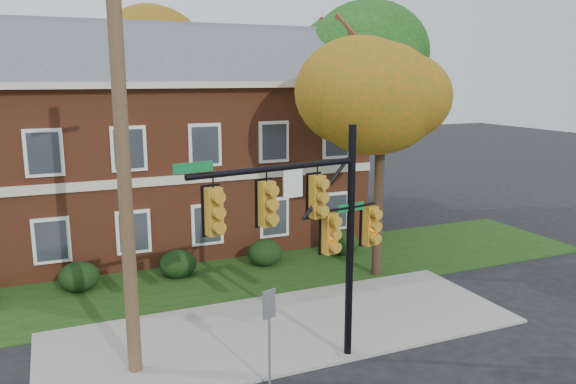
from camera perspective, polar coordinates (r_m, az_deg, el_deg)
name	(u,v)px	position (r m, az deg, el deg)	size (l,w,h in m)	color
ground	(300,343)	(16.47, 1.23, -15.12)	(120.00, 120.00, 0.00)	black
sidewalk	(286,328)	(17.28, -0.18, -13.64)	(14.00, 5.00, 0.08)	gray
grass_strip	(235,275)	(21.63, -5.42, -8.43)	(30.00, 6.00, 0.04)	#193811
apartment_building	(149,133)	(25.79, -13.99, 5.87)	(18.80, 8.80, 9.74)	brown
hedge_left	(79,277)	(21.24, -20.46, -8.07)	(1.40, 1.26, 1.05)	black
hedge_center	(178,264)	(21.63, -11.11, -7.18)	(1.40, 1.26, 1.05)	black
hedge_right	(265,253)	(22.55, -2.34, -6.18)	(1.40, 1.26, 1.05)	black
hedge_far_right	(342,243)	(23.96, 5.54, -5.15)	(1.40, 1.26, 1.05)	black
tree_near_right	(389,98)	(20.65, 10.24, 9.37)	(4.50, 4.25, 8.58)	black
tree_right_rear	(362,63)	(30.41, 7.49, 12.85)	(6.30, 5.95, 10.62)	black
tree_far_rear	(146,51)	(33.66, -14.25, 13.69)	(6.84, 6.46, 11.52)	black
traffic_signal	(315,224)	(13.74, 2.78, -3.26)	(5.54, 1.17, 6.26)	gray
utility_pole	(124,173)	(13.86, -16.33, 1.89)	(1.56, 0.56, 10.21)	brown
sign_post	(269,322)	(13.65, -1.92, -13.08)	(0.36, 0.16, 2.51)	slate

